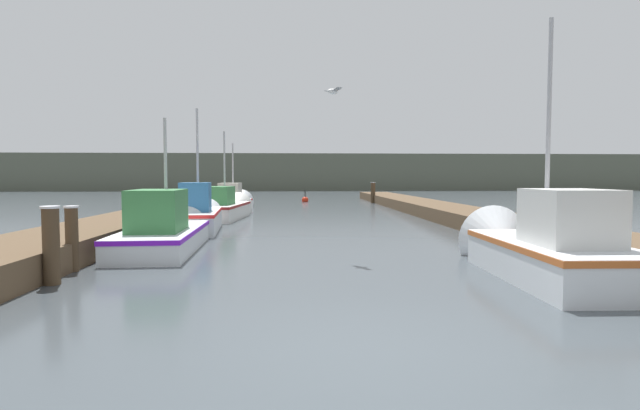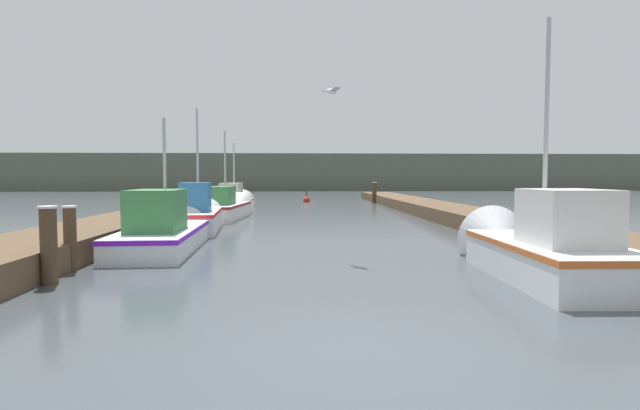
% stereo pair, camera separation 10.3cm
% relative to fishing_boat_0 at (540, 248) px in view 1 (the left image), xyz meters
% --- Properties ---
extents(ground_plane, '(200.00, 200.00, 0.00)m').
position_rel_fishing_boat_0_xyz_m(ground_plane, '(-3.88, -3.92, -0.51)').
color(ground_plane, '#3D4449').
extents(dock_left, '(2.28, 40.00, 0.54)m').
position_rel_fishing_boat_0_xyz_m(dock_left, '(-9.93, 12.08, -0.24)').
color(dock_left, brown).
rests_on(dock_left, ground_plane).
extents(dock_right, '(2.28, 40.00, 0.54)m').
position_rel_fishing_boat_0_xyz_m(dock_right, '(2.17, 12.08, -0.24)').
color(dock_right, brown).
rests_on(dock_right, ground_plane).
extents(distant_shore_ridge, '(120.00, 16.00, 4.71)m').
position_rel_fishing_boat_0_xyz_m(distant_shore_ridge, '(-3.88, 61.54, 1.84)').
color(distant_shore_ridge, '#565B4C').
rests_on(distant_shore_ridge, ground_plane).
extents(fishing_boat_0, '(1.87, 4.88, 5.10)m').
position_rel_fishing_boat_0_xyz_m(fishing_boat_0, '(0.00, 0.00, 0.00)').
color(fishing_boat_0, silver).
rests_on(fishing_boat_0, ground_plane).
extents(fishing_boat_1, '(1.85, 5.76, 3.81)m').
position_rel_fishing_boat_0_xyz_m(fishing_boat_1, '(-7.81, 4.10, -0.06)').
color(fishing_boat_1, silver).
rests_on(fishing_boat_1, ground_plane).
extents(fishing_boat_2, '(1.75, 5.12, 4.40)m').
position_rel_fishing_boat_0_xyz_m(fishing_boat_2, '(-7.79, 8.31, -0.01)').
color(fishing_boat_2, silver).
rests_on(fishing_boat_2, ground_plane).
extents(fishing_boat_3, '(2.01, 5.76, 4.17)m').
position_rel_fishing_boat_0_xyz_m(fishing_boat_3, '(-7.49, 13.16, -0.06)').
color(fishing_boat_3, silver).
rests_on(fishing_boat_3, ground_plane).
extents(fishing_boat_4, '(1.81, 6.08, 4.12)m').
position_rel_fishing_boat_0_xyz_m(fishing_boat_4, '(-7.79, 18.79, -0.09)').
color(fishing_boat_4, silver).
rests_on(fishing_boat_4, ground_plane).
extents(mooring_piling_0, '(0.31, 0.31, 1.33)m').
position_rel_fishing_boat_0_xyz_m(mooring_piling_0, '(-8.66, -0.36, 0.16)').
color(mooring_piling_0, '#473523').
rests_on(mooring_piling_0, ground_plane).
extents(mooring_piling_1, '(0.36, 0.36, 1.43)m').
position_rel_fishing_boat_0_xyz_m(mooring_piling_1, '(0.98, 25.00, 0.21)').
color(mooring_piling_1, '#473523').
rests_on(mooring_piling_1, ground_plane).
extents(mooring_piling_2, '(0.27, 0.27, 1.27)m').
position_rel_fishing_boat_0_xyz_m(mooring_piling_2, '(-8.83, 0.83, 0.13)').
color(mooring_piling_2, '#473523').
rests_on(mooring_piling_2, ground_plane).
extents(mooring_piling_3, '(0.28, 0.28, 1.33)m').
position_rel_fishing_boat_0_xyz_m(mooring_piling_3, '(-8.87, 16.54, 0.16)').
color(mooring_piling_3, '#473523').
rests_on(mooring_piling_3, ground_plane).
extents(channel_buoy, '(0.48, 0.48, 0.98)m').
position_rel_fishing_boat_0_xyz_m(channel_buoy, '(-3.64, 26.71, -0.37)').
color(channel_buoy, red).
rests_on(channel_buoy, ground_plane).
extents(seagull_lead, '(0.37, 0.54, 0.12)m').
position_rel_fishing_boat_0_xyz_m(seagull_lead, '(-3.67, 2.38, 3.24)').
color(seagull_lead, white).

